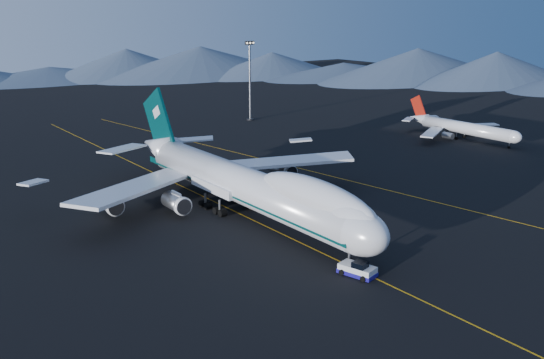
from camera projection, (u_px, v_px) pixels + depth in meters
ground at (245, 216)px, 106.12m from camera, size 500.00×500.00×0.00m
taxiway_line_main at (245, 216)px, 106.11m from camera, size 0.25×220.00×0.01m
taxiway_line_side at (334, 177)px, 130.98m from camera, size 28.08×198.09×0.01m
boeing_747 at (244, 184)px, 104.57m from camera, size 59.62×72.43×19.37m
pushback_tug at (357, 270)px, 82.32m from camera, size 3.92×5.62×2.23m
second_jet at (462, 128)px, 168.46m from camera, size 32.88×37.15×10.57m
service_van at (290, 160)px, 142.77m from camera, size 2.93×5.66×1.53m
floodlight_mast at (250, 81)px, 194.93m from camera, size 3.13×2.34×25.30m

